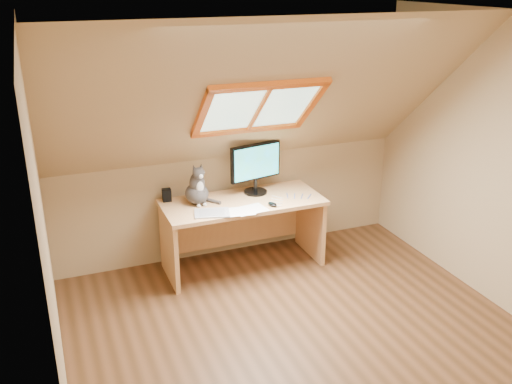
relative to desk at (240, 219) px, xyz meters
name	(u,v)px	position (x,y,z in m)	size (l,w,h in m)	color
ground	(309,345)	(0.02, -1.45, -0.47)	(3.50, 3.50, 0.00)	brown
room_shell	(323,171)	(0.02, -1.54, 0.96)	(3.52, 3.52, 2.41)	tan
desk	(240,219)	(0.00, 0.00, 0.00)	(1.49, 0.65, 0.68)	#E3AC6B
monitor	(256,165)	(0.19, 0.07, 0.49)	(0.52, 0.22, 0.49)	black
cat	(197,189)	(-0.41, 0.02, 0.35)	(0.25, 0.28, 0.39)	#494340
desk_speaker	(167,195)	(-0.65, 0.18, 0.27)	(0.08, 0.08, 0.11)	black
graphics_tablet	(212,213)	(-0.36, -0.26, 0.22)	(0.31, 0.22, 0.01)	#B2B2B7
mouse	(272,204)	(0.21, -0.29, 0.23)	(0.06, 0.10, 0.03)	black
papers	(245,212)	(-0.07, -0.33, 0.22)	(0.33, 0.27, 0.00)	white
cables	(290,198)	(0.43, -0.18, 0.22)	(0.51, 0.26, 0.01)	silver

